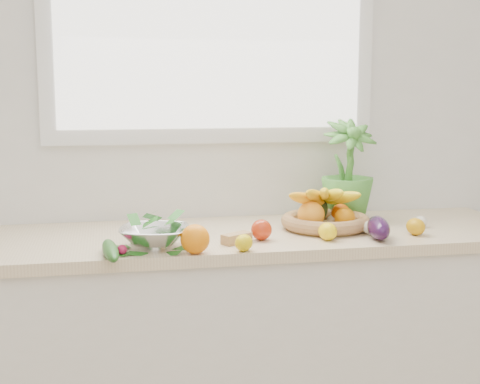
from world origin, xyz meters
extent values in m
cube|color=white|center=(0.00, 2.25, 1.35)|extent=(4.50, 0.02, 2.70)
cube|color=silver|center=(0.00, 1.95, 0.43)|extent=(2.20, 0.58, 0.86)
cube|color=beige|center=(0.00, 1.95, 0.88)|extent=(2.24, 0.62, 0.04)
sphere|color=orange|center=(-0.15, 1.67, 0.95)|extent=(0.11, 0.11, 0.09)
ellipsoid|color=yellow|center=(0.32, 1.76, 0.93)|extent=(0.07, 0.08, 0.06)
ellipsoid|color=yellow|center=(0.01, 1.67, 0.93)|extent=(0.08, 0.09, 0.05)
ellipsoid|color=orange|center=(0.65, 1.78, 0.93)|extent=(0.07, 0.09, 0.06)
sphere|color=red|center=(0.10, 1.81, 0.94)|extent=(0.09, 0.09, 0.07)
cube|color=tan|center=(0.01, 1.78, 0.92)|extent=(0.11, 0.09, 0.03)
ellipsoid|color=white|center=(0.50, 1.82, 0.92)|extent=(0.06, 0.06, 0.05)
ellipsoid|color=white|center=(0.42, 1.99, 0.92)|extent=(0.06, 0.06, 0.04)
ellipsoid|color=beige|center=(0.73, 1.90, 0.92)|extent=(0.05, 0.05, 0.04)
ellipsoid|color=#280D31|center=(0.50, 1.75, 0.94)|extent=(0.11, 0.20, 0.08)
ellipsoid|color=#185218|center=(-0.41, 1.67, 0.92)|extent=(0.07, 0.25, 0.05)
sphere|color=#C1184B|center=(-0.37, 1.70, 0.92)|extent=(0.03, 0.03, 0.03)
imported|color=#489235|center=(0.51, 2.07, 1.11)|extent=(0.24, 0.24, 0.38)
cylinder|color=tan|center=(0.37, 1.94, 0.91)|extent=(0.35, 0.35, 0.01)
torus|color=tan|center=(0.37, 1.94, 0.93)|extent=(0.41, 0.41, 0.05)
sphere|color=orange|center=(0.31, 1.91, 0.96)|extent=(0.12, 0.12, 0.10)
sphere|color=orange|center=(0.43, 1.89, 0.95)|extent=(0.09, 0.09, 0.08)
sphere|color=#E35707|center=(0.45, 1.99, 0.95)|extent=(0.09, 0.09, 0.07)
ellipsoid|color=black|center=(0.36, 2.01, 0.96)|extent=(0.10, 0.10, 0.10)
ellipsoid|color=#FFA815|center=(0.30, 1.93, 1.02)|extent=(0.20, 0.16, 0.09)
ellipsoid|color=#EBAD13|center=(0.33, 1.94, 1.03)|extent=(0.16, 0.20, 0.09)
ellipsoid|color=yellow|center=(0.36, 1.93, 1.03)|extent=(0.10, 0.22, 0.09)
ellipsoid|color=yellow|center=(0.40, 1.94, 1.03)|extent=(0.04, 0.22, 0.09)
ellipsoid|color=yellow|center=(0.43, 1.93, 1.02)|extent=(0.11, 0.22, 0.09)
cylinder|color=white|center=(-0.27, 1.76, 0.91)|extent=(0.11, 0.11, 0.02)
imported|color=silver|center=(-0.27, 1.76, 0.94)|extent=(0.27, 0.27, 0.05)
ellipsoid|color=#1F6D1B|center=(-0.27, 1.76, 0.98)|extent=(0.20, 0.20, 0.07)
camera|label=1|loc=(-0.41, -0.36, 1.42)|focal=50.00mm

